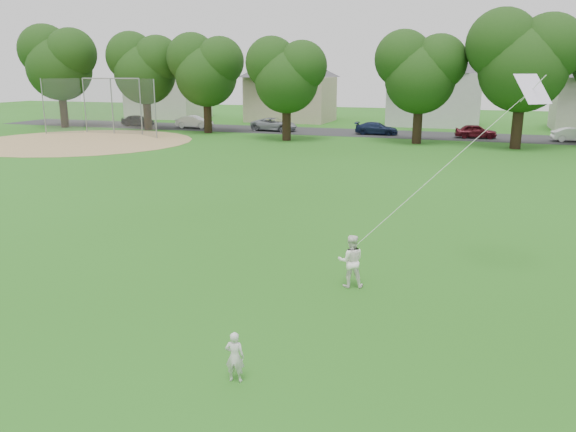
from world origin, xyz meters
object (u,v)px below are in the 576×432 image
(toddler, at_px, (235,357))
(kite, at_px, (441,170))
(older_boy, at_px, (351,261))
(baseball_backstop, at_px, (109,107))

(toddler, height_order, kite, kite)
(older_boy, distance_m, kite, 3.33)
(baseball_backstop, bearing_deg, toddler, -51.04)
(toddler, height_order, older_boy, older_boy)
(older_boy, relative_size, baseball_backstop, 0.13)
(toddler, xyz_separation_m, baseball_backstop, (-28.19, 34.86, 1.99))
(toddler, relative_size, older_boy, 0.69)
(older_boy, bearing_deg, baseball_backstop, -62.45)
(older_boy, xyz_separation_m, kite, (2.06, 1.12, 2.36))
(older_boy, bearing_deg, toddler, 62.88)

